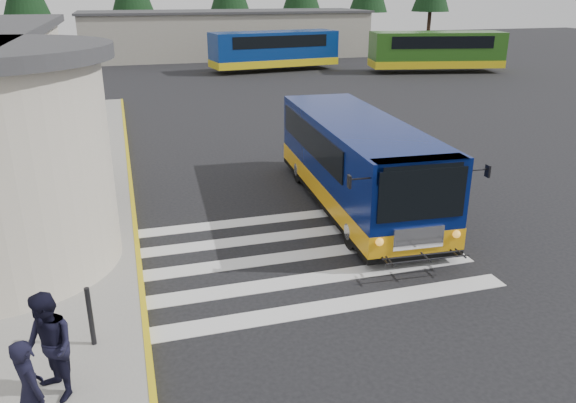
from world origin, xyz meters
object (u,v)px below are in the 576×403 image
object	(u,v)px
pedestrian_a	(30,391)
pedestrian_b	(49,348)
transit_bus	(356,166)
far_bus_a	(274,49)
bollard	(90,316)
far_bus_b	(436,50)

from	to	relation	value
pedestrian_a	pedestrian_b	distance (m)	0.87
pedestrian_a	pedestrian_b	world-z (taller)	pedestrian_b
pedestrian_b	transit_bus	bearing A→B (deg)	100.26
transit_bus	pedestrian_b	size ratio (longest dim) A/B	5.27
transit_bus	pedestrian_a	xyz separation A→B (m)	(-7.86, -7.43, -0.28)
transit_bus	far_bus_a	distance (m)	29.84
bollard	far_bus_b	size ratio (longest dim) A/B	0.11
pedestrian_a	pedestrian_b	bearing A→B (deg)	-42.22
bollard	far_bus_b	bearing A→B (deg)	51.13
pedestrian_b	far_bus_b	xyz separation A→B (m)	(24.95, 31.59, 0.66)
pedestrian_a	far_bus_b	size ratio (longest dim) A/B	0.15
pedestrian_a	far_bus_b	xyz separation A→B (m)	(25.12, 32.44, 0.74)
far_bus_b	pedestrian_a	bearing A→B (deg)	154.05
transit_bus	bollard	distance (m)	8.96
bollard	far_bus_b	world-z (taller)	far_bus_b
transit_bus	far_bus_b	distance (m)	30.39
transit_bus	far_bus_a	size ratio (longest dim) A/B	0.90
far_bus_a	transit_bus	bearing A→B (deg)	161.84
pedestrian_a	far_bus_b	distance (m)	41.03
pedestrian_b	far_bus_b	world-z (taller)	far_bus_b
pedestrian_b	far_bus_a	bearing A→B (deg)	129.50
pedestrian_a	far_bus_a	bearing A→B (deg)	-51.09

